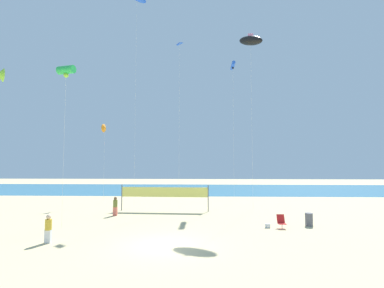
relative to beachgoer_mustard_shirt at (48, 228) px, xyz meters
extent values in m
plane|color=#D1BC89|center=(6.50, -0.20, -0.83)|extent=(120.00, 120.00, 0.00)
cube|color=teal|center=(6.50, 31.48, -0.83)|extent=(120.00, 20.00, 0.01)
cube|color=white|center=(0.00, 0.00, -0.48)|extent=(0.34, 0.20, 0.71)
cylinder|color=gold|center=(0.00, 0.00, 0.17)|extent=(0.36, 0.36, 0.59)
sphere|color=beige|center=(0.00, 0.00, 0.60)|extent=(0.26, 0.26, 0.26)
cube|color=#EA7260|center=(1.24, 8.05, -0.48)|extent=(0.34, 0.21, 0.71)
cylinder|color=olive|center=(1.24, 8.05, 0.18)|extent=(0.36, 0.36, 0.59)
sphere|color=brown|center=(1.24, 8.05, 0.60)|extent=(0.26, 0.26, 0.26)
cube|color=red|center=(13.98, 3.90, -0.51)|extent=(0.52, 0.48, 0.03)
cube|color=red|center=(13.98, 4.19, -0.23)|extent=(0.52, 0.23, 0.57)
cylinder|color=silver|center=(13.98, 3.76, -0.67)|extent=(0.03, 0.03, 0.32)
cylinder|color=silver|center=(13.98, 4.05, -0.67)|extent=(0.03, 0.03, 0.32)
cylinder|color=#595960|center=(16.13, 4.80, -0.39)|extent=(0.52, 0.52, 0.90)
cylinder|color=#4C4C51|center=(1.06, 10.57, 0.37)|extent=(0.08, 0.08, 2.40)
cylinder|color=#4C4C51|center=(9.13, 10.25, 0.37)|extent=(0.08, 0.08, 2.40)
cube|color=#EAE566|center=(5.09, 10.41, 0.89)|extent=(8.07, 0.34, 0.90)
cube|color=white|center=(13.06, 4.10, -0.70)|extent=(0.34, 0.17, 0.27)
cylinder|color=silver|center=(13.45, 11.73, 7.46)|extent=(0.01, 0.01, 16.59)
ellipsoid|color=black|center=(13.45, 11.73, 15.76)|extent=(2.73, 2.48, 1.62)
cube|color=pink|center=(13.45, 11.73, 16.15)|extent=(0.53, 0.06, 0.66)
cylinder|color=silver|center=(6.25, 12.52, 7.52)|extent=(0.01, 0.01, 16.71)
pyramid|color=blue|center=(6.22, 12.50, 15.95)|extent=(0.91, 0.90, 0.44)
cylinder|color=silver|center=(-0.93, 3.30, 4.64)|extent=(0.01, 0.01, 10.95)
cylinder|color=green|center=(-0.93, 3.30, 10.11)|extent=(1.33, 0.83, 0.56)
sphere|color=#8CD833|center=(-0.93, 3.30, 9.73)|extent=(0.34, 0.34, 0.34)
cylinder|color=silver|center=(-2.38, 15.35, 3.33)|extent=(0.01, 0.01, 8.33)
cone|color=orange|center=(-2.38, 15.35, 7.49)|extent=(0.49, 1.00, 0.96)
cone|color=#8CD833|center=(-4.82, 2.17, 9.45)|extent=(0.93, 0.90, 0.92)
cylinder|color=silver|center=(12.26, 17.08, 7.15)|extent=(0.01, 0.01, 15.97)
cylinder|color=blue|center=(12.26, 17.08, 15.13)|extent=(0.43, 2.20, 0.40)
sphere|color=black|center=(12.26, 17.08, 14.83)|extent=(0.24, 0.24, 0.24)
cylinder|color=silver|center=(1.72, 12.63, 10.15)|extent=(0.01, 0.01, 21.96)
camera|label=1|loc=(8.59, -15.52, 3.63)|focal=26.12mm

